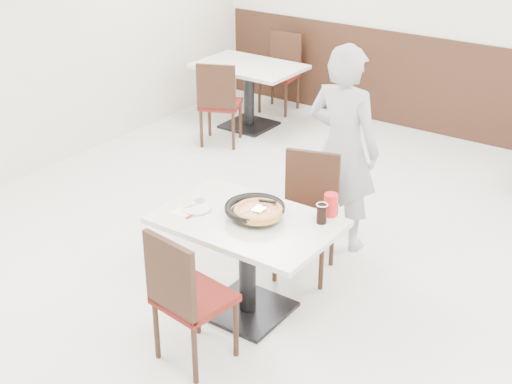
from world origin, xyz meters
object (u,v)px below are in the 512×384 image
Objects in this scene: red_cup at (331,205)px; bg_chair_left_far at (279,74)px; bg_table_left at (249,96)px; diner_person at (343,149)px; main_table at (247,267)px; bg_chair_left_near at (221,102)px; pizza at (258,213)px; chair_near at (195,295)px; pizza_pan at (255,212)px; side_plate at (197,208)px; cola_glass at (322,214)px; chair_far at (305,219)px.

bg_chair_left_far reaches higher than red_cup.
diner_person is at bearing -39.20° from bg_table_left.
bg_chair_left_near is (-2.13, 2.46, 0.10)m from main_table.
chair_near is at bearing -94.55° from pizza.
pizza is 3.80m from bg_table_left.
main_table is 3.75m from bg_table_left.
pizza_pan is 4.31m from bg_chair_left_far.
pizza_pan reaches higher than main_table.
bg_chair_left_near reaches higher than main_table.
red_cup is at bearing 29.92° from side_plate.
diner_person is at bearing 124.29° from bg_chair_left_far.
pizza is (0.05, 0.62, 0.34)m from chair_near.
pizza_pan is 0.19× the size of diner_person.
diner_person is (0.40, 1.33, 0.09)m from side_plate.
red_cup is 0.96m from diner_person.
red_cup is 0.17× the size of bg_chair_left_near.
side_plate is 1.40m from diner_person.
main_table and bg_table_left have the same top height.
side_plate is 0.16× the size of bg_table_left.
bg_chair_left_near is (-2.16, 2.41, -0.32)m from pizza_pan.
side_plate is 3.11m from bg_chair_left_near.
red_cup is at bearing 120.29° from bg_chair_left_far.
red_cup is 4.28m from bg_chair_left_far.
red_cup is at bearing 40.80° from main_table.
bg_chair_left_near and bg_chair_left_far have the same top height.
diner_person is at bearing 89.42° from pizza_pan.
chair_near is at bearing 109.43° from bg_chair_left_far.
side_plate is at bearing 134.84° from chair_near.
side_plate is 3.65m from bg_table_left.
pizza is (0.07, 0.03, 0.44)m from main_table.
pizza is 2.56× the size of cola_glass.
bg_chair_left_far reaches higher than side_plate.
diner_person reaches higher than bg_table_left.
chair_far is 0.56× the size of diner_person.
chair_near is at bearing -58.90° from bg_table_left.
red_cup is at bearing 113.97° from diner_person.
chair_near is 2.96× the size of pizza_pan.
chair_far is 7.31× the size of cola_glass.
pizza_pan is at bearing 70.42° from chair_far.
bg_chair_left_near is (-2.57, 2.21, -0.34)m from cola_glass.
diner_person is 2.90m from bg_table_left.
chair_far reaches higher than pizza_pan.
red_cup is at bearing -45.82° from bg_table_left.
chair_far is at bearing -46.89° from bg_table_left.
bg_chair_left_far is (-2.20, 3.73, 0.10)m from main_table.
main_table is 3.74× the size of pizza_pan.
main_table is 0.42m from pizza_pan.
chair_far is 3.27m from bg_table_left.
pizza_pan is at bearing -72.37° from bg_chair_left_near.
bg_chair_left_near is at bearing 132.24° from pizza.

